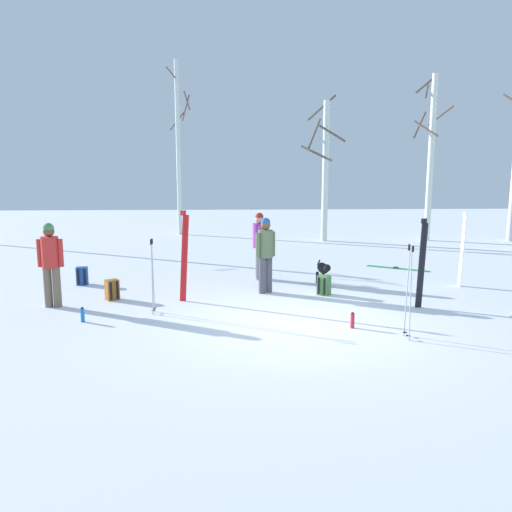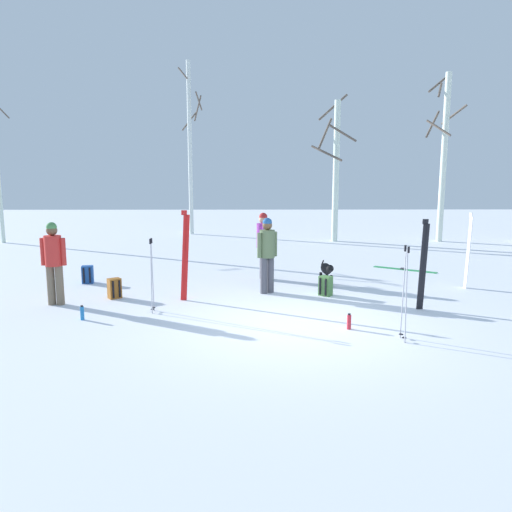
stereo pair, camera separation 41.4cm
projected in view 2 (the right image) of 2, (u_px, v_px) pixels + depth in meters
The scene contains 19 objects.
ground_plane at pixel (294, 325), 8.85m from camera, with size 60.00×60.00×0.00m, color white.
person_0 at pixel (263, 241), 12.57m from camera, with size 0.34×0.52×1.72m.
person_1 at pixel (267, 250), 11.09m from camera, with size 0.46×0.34×1.72m.
person_2 at pixel (54, 258), 10.07m from camera, with size 0.52×0.34×1.72m.
dog at pixel (327, 270), 11.93m from camera, with size 0.29×0.89×0.57m.
ski_pair_planted_0 at pixel (423, 265), 9.73m from camera, with size 0.18×0.03×1.81m.
ski_pair_planted_1 at pixel (185, 256), 10.43m from camera, with size 0.24×0.03×1.93m.
ski_pair_planted_2 at pixel (468, 251), 11.56m from camera, with size 0.03×0.21×1.79m.
ski_pair_lying_1 at pixel (404, 269), 13.98m from camera, with size 1.57×1.14×0.05m.
ski_poles_0 at pixel (405, 291), 7.89m from camera, with size 0.07×0.27×1.55m.
ski_poles_1 at pixel (152, 273), 9.55m from camera, with size 0.07×0.22×1.45m.
backpack_0 at pixel (114, 289), 10.73m from camera, with size 0.34×0.34×0.44m.
backpack_1 at pixel (326, 286), 10.97m from camera, with size 0.34×0.35×0.44m.
backpack_2 at pixel (88, 275), 12.23m from camera, with size 0.29×0.31×0.44m.
water_bottle_0 at pixel (82, 313), 9.13m from camera, with size 0.07×0.07×0.27m.
water_bottle_1 at pixel (349, 322), 8.57m from camera, with size 0.07×0.07×0.28m.
birch_tree_1 at pixel (190, 146), 21.88m from camera, with size 1.05×1.12×7.57m.
birch_tree_2 at pixel (335, 167), 19.60m from camera, with size 1.73×1.80×5.88m.
birch_tree_3 at pixel (443, 154), 19.48m from camera, with size 1.58×1.56×6.57m.
Camera 2 is at (-0.77, -8.53, 2.65)m, focal length 34.64 mm.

